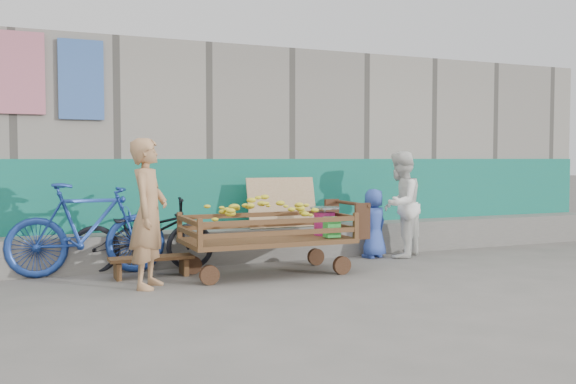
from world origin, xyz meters
name	(u,v)px	position (x,y,z in m)	size (l,w,h in m)	color
ground	(337,292)	(0.00, 0.00, 0.00)	(80.00, 80.00, 0.00)	#5A5852
building_wall	(222,155)	(0.00, 4.05, 1.47)	(12.00, 3.50, 3.00)	gray
banana_cart	(264,223)	(-0.33, 1.26, 0.63)	(2.18, 1.00, 0.93)	#503A1E
bench	(151,262)	(-1.62, 1.64, 0.18)	(0.98, 0.29, 0.25)	#503A1E
vendor_man	(149,213)	(-1.77, 1.02, 0.81)	(0.59, 0.39, 1.63)	tan
woman	(400,204)	(1.95, 1.79, 0.76)	(0.73, 0.57, 1.51)	white
child	(374,223)	(1.58, 1.90, 0.49)	(0.48, 0.31, 0.98)	#3552B9
bicycle_dark	(143,235)	(-1.64, 2.05, 0.46)	(0.61, 1.74, 0.92)	black
bicycle_blue	(87,229)	(-2.31, 2.05, 0.56)	(0.52, 1.86, 1.12)	#20409B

